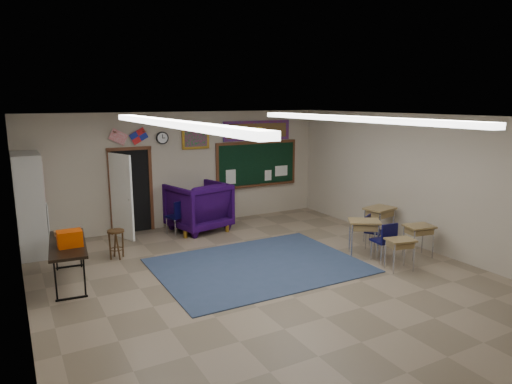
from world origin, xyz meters
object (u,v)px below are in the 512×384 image
wingback_armchair (198,206)px  folding_table (69,261)px  student_desk_front_right (379,222)px  wooden_stool (116,244)px  student_desk_front_left (364,236)px

wingback_armchair → folding_table: size_ratio=0.72×
folding_table → wingback_armchair: bearing=37.8°
folding_table → student_desk_front_right: bearing=-1.6°
folding_table → wooden_stool: folding_table is taller
wingback_armchair → student_desk_front_left: (2.37, -3.57, -0.19)m
student_desk_front_left → wooden_stool: (-4.70, 2.36, -0.12)m
wingback_armchair → folding_table: (-3.38, -2.12, -0.20)m
student_desk_front_left → folding_table: size_ratio=0.43×
wingback_armchair → folding_table: 3.99m
wingback_armchair → student_desk_front_right: wingback_armchair is taller
student_desk_front_right → wooden_stool: student_desk_front_right is taller
wooden_stool → student_desk_front_left: bearing=-26.6°
wingback_armchair → wooden_stool: bearing=13.7°
student_desk_front_right → folding_table: bearing=160.8°
wingback_armchair → wooden_stool: size_ratio=2.21×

